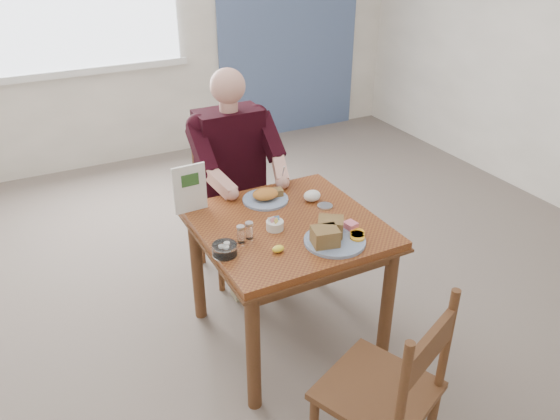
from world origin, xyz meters
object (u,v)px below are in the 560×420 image
far_plate (266,196)px  chair_far (231,205)px  diner (234,163)px  near_plate (332,235)px  chair_near (388,394)px  table (288,241)px

far_plate → chair_far: bearing=90.9°
chair_far → far_plate: chair_far is taller
diner → near_plate: bearing=-83.9°
chair_far → chair_near: same height
chair_far → diner: diner is taller
chair_near → table: bearing=86.1°
diner → far_plate: diner is taller
chair_far → diner: size_ratio=0.69×
near_plate → chair_near: bearing=-103.4°
chair_near → far_plate: bearing=86.6°
chair_far → near_plate: 1.11m
chair_near → far_plate: chair_near is taller
chair_far → table: bearing=-90.0°
chair_near → near_plate: bearing=76.6°
diner → far_plate: size_ratio=4.72×
table → chair_far: size_ratio=0.97×
far_plate → diner: bearing=91.1°
chair_near → chair_far: bearing=87.8°
diner → far_plate: bearing=-88.9°
chair_far → near_plate: chair_far is taller
chair_near → diner: size_ratio=0.69×
near_plate → far_plate: size_ratio=1.33×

